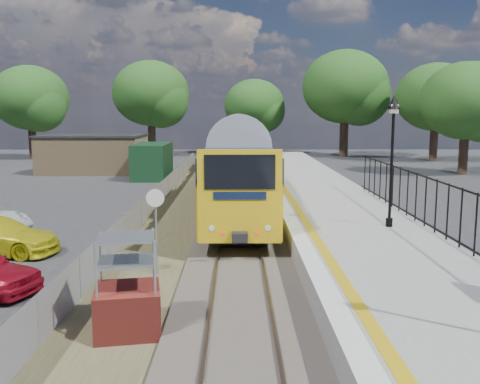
{
  "coord_description": "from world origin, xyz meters",
  "views": [
    {
      "loc": [
        -0.09,
        -12.5,
        4.87
      ],
      "look_at": [
        0.02,
        6.94,
        2.0
      ],
      "focal_mm": 40.0,
      "sensor_mm": 36.0,
      "label": 1
    }
  ],
  "objects_px": {
    "train": "(238,150)",
    "brick_plinth": "(127,287)",
    "speed_sign": "(156,218)",
    "victorian_lamp_north": "(393,130)"
  },
  "relations": [
    {
      "from": "train",
      "to": "brick_plinth",
      "type": "xyz_separation_m",
      "value": [
        -2.5,
        -25.91,
        -1.25
      ]
    },
    {
      "from": "train",
      "to": "brick_plinth",
      "type": "distance_m",
      "value": 26.06
    },
    {
      "from": "train",
      "to": "speed_sign",
      "type": "distance_m",
      "value": 21.78
    },
    {
      "from": "train",
      "to": "brick_plinth",
      "type": "height_order",
      "value": "train"
    },
    {
      "from": "brick_plinth",
      "to": "speed_sign",
      "type": "xyz_separation_m",
      "value": [
        0.0,
        4.28,
        0.71
      ]
    },
    {
      "from": "brick_plinth",
      "to": "victorian_lamp_north",
      "type": "bearing_deg",
      "value": 42.77
    },
    {
      "from": "victorian_lamp_north",
      "to": "train",
      "type": "relative_size",
      "value": 0.11
    },
    {
      "from": "speed_sign",
      "to": "brick_plinth",
      "type": "bearing_deg",
      "value": -89.29
    },
    {
      "from": "victorian_lamp_north",
      "to": "brick_plinth",
      "type": "distance_m",
      "value": 11.1
    },
    {
      "from": "victorian_lamp_north",
      "to": "speed_sign",
      "type": "distance_m",
      "value": 8.7
    }
  ]
}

